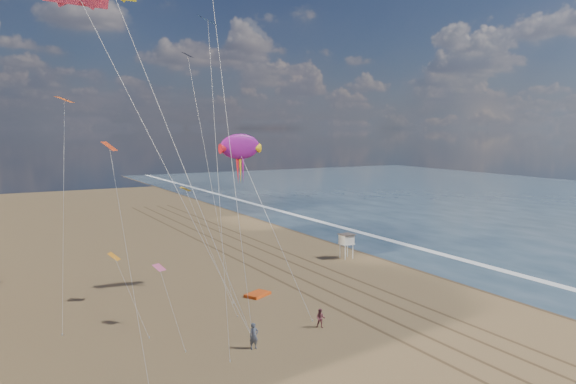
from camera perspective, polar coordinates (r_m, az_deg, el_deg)
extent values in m
plane|color=brown|center=(41.78, 18.68, -16.67)|extent=(260.00, 260.00, 0.00)
plane|color=#42301E|center=(82.72, 6.91, -4.86)|extent=(260.00, 260.00, 0.00)
plane|color=white|center=(85.22, 9.20, -4.56)|extent=(260.00, 260.00, 0.00)
cube|color=brown|center=(64.07, -2.58, -8.16)|extent=(0.28, 120.00, 0.01)
cube|color=brown|center=(65.15, -0.67, -7.91)|extent=(0.28, 120.00, 0.01)
cube|color=brown|center=(66.49, 1.47, -7.61)|extent=(0.28, 120.00, 0.01)
cube|color=brown|center=(67.60, 3.09, -7.39)|extent=(0.28, 120.00, 0.01)
cylinder|color=silver|center=(70.17, 5.83, -6.18)|extent=(0.11, 0.11, 1.72)
cylinder|color=silver|center=(70.82, 6.60, -6.07)|extent=(0.11, 0.11, 1.72)
cylinder|color=silver|center=(71.09, 5.30, -6.01)|extent=(0.11, 0.11, 1.72)
cylinder|color=silver|center=(71.73, 6.06, -5.90)|extent=(0.11, 0.11, 1.72)
cube|color=silver|center=(70.74, 5.96, -5.25)|extent=(1.53, 1.53, 0.11)
cube|color=silver|center=(70.62, 5.96, -4.79)|extent=(1.43, 1.43, 1.05)
cube|color=#473D38|center=(70.51, 5.97, -4.30)|extent=(1.72, 1.72, 0.10)
cube|color=#FC5515|center=(55.51, -3.11, -10.34)|extent=(2.87, 2.49, 0.28)
ellipsoid|color=#9A1796|center=(55.99, -4.89, 4.63)|extent=(4.36, 0.82, 2.59)
cone|color=red|center=(55.38, -6.36, 4.40)|extent=(1.17, 0.97, 0.97)
cone|color=yellow|center=(56.66, -3.45, 4.47)|extent=(1.17, 0.97, 0.97)
cylinder|color=silver|center=(51.62, -1.49, -4.10)|extent=(0.03, 0.03, 18.13)
imported|color=#505667|center=(42.74, -3.49, -14.39)|extent=(0.71, 0.47, 1.94)
imported|color=#964C55|center=(46.92, 3.32, -12.69)|extent=(0.98, 0.96, 1.59)
plane|color=#E63E15|center=(43.04, -17.70, 4.45)|extent=(1.43, 1.47, 0.67)
plane|color=blue|center=(45.65, -8.14, 16.88)|extent=(2.16, 2.19, 0.75)
plane|color=orange|center=(55.20, -17.25, -6.27)|extent=(1.45, 1.51, 0.68)
plane|color=black|center=(57.29, -10.19, 13.56)|extent=(1.59, 1.58, 0.54)
plane|color=#EA5B8C|center=(47.70, -12.96, -7.48)|extent=(1.30, 1.25, 0.44)
plane|color=#D94C12|center=(53.86, -21.76, 8.72)|extent=(2.07, 2.09, 0.55)
plane|color=yellow|center=(56.66, -10.38, 0.30)|extent=(1.44, 1.45, 0.39)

